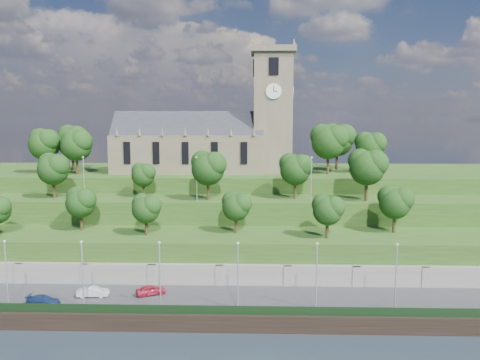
{
  "coord_description": "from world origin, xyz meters",
  "views": [
    {
      "loc": [
        9.95,
        -55.02,
        26.13
      ],
      "look_at": [
        7.49,
        30.0,
        15.23
      ],
      "focal_mm": 35.0,
      "sensor_mm": 36.0,
      "label": 1
    }
  ],
  "objects_px": {
    "church": "(211,137)",
    "car_left": "(151,290)",
    "car_middle": "(93,292)",
    "car_right": "(43,300)"
  },
  "relations": [
    {
      "from": "church",
      "to": "car_right",
      "type": "height_order",
      "value": "church"
    },
    {
      "from": "car_left",
      "to": "car_right",
      "type": "height_order",
      "value": "car_left"
    },
    {
      "from": "car_left",
      "to": "car_right",
      "type": "relative_size",
      "value": 0.94
    },
    {
      "from": "church",
      "to": "car_left",
      "type": "relative_size",
      "value": 9.39
    },
    {
      "from": "church",
      "to": "car_left",
      "type": "bearing_deg",
      "value": -97.39
    },
    {
      "from": "church",
      "to": "car_left",
      "type": "height_order",
      "value": "church"
    },
    {
      "from": "car_middle",
      "to": "car_right",
      "type": "bearing_deg",
      "value": 113.41
    },
    {
      "from": "church",
      "to": "car_right",
      "type": "xyz_separation_m",
      "value": [
        -18.39,
        -42.93,
        -19.88
      ]
    },
    {
      "from": "car_middle",
      "to": "church",
      "type": "bearing_deg",
      "value": -23.92
    },
    {
      "from": "church",
      "to": "car_left",
      "type": "distance_m",
      "value": 43.96
    }
  ]
}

